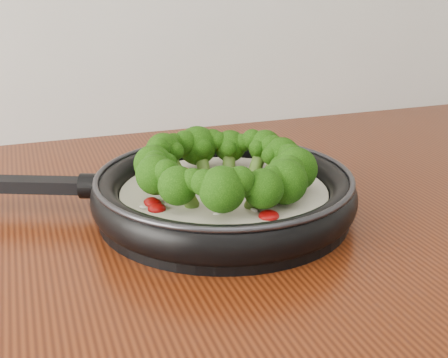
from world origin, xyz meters
name	(u,v)px	position (x,y,z in m)	size (l,w,h in m)	color
skillet	(222,188)	(-0.08, 1.07, 0.94)	(0.56, 0.44, 0.10)	black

